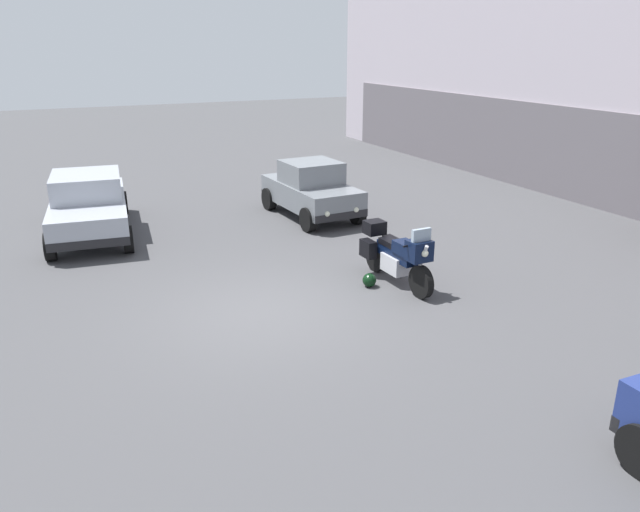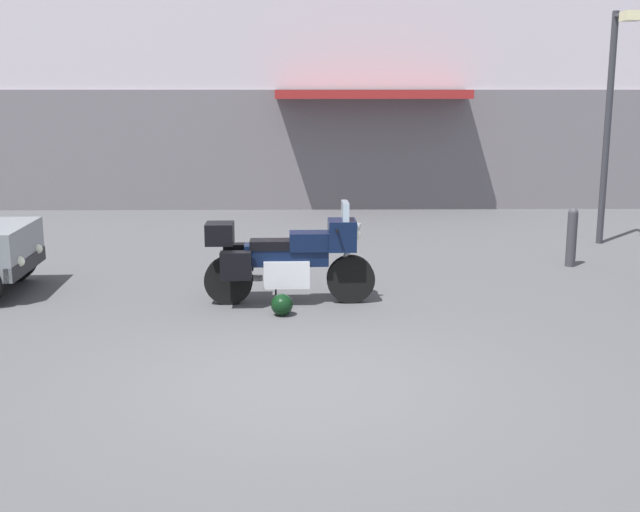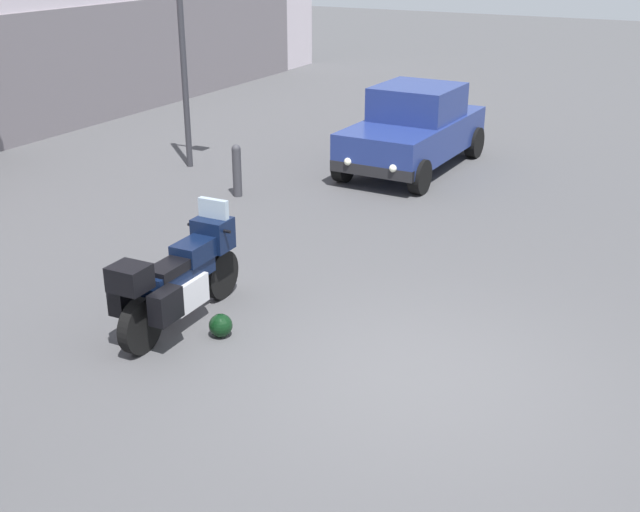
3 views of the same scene
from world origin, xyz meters
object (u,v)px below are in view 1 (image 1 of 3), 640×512
Objects in this scene: motorcycle at (397,254)px; car_sedan_far at (89,204)px; helmet at (369,280)px; car_compact_side at (311,190)px.

car_sedan_far is at bearing -141.30° from motorcycle.
car_sedan_far is at bearing -142.93° from helmet.
motorcycle is 8.08× the size of helmet.
motorcycle is at bearing -133.02° from car_sedan_far.
car_sedan_far is 5.84m from car_compact_side.
car_sedan_far is (-6.14, -4.64, 0.64)m from helmet.
motorcycle is 0.77m from helmet.
car_compact_side reaches higher than helmet.
helmet is at bearing -136.20° from car_sedan_far.
motorcycle is 8.11m from car_sedan_far.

